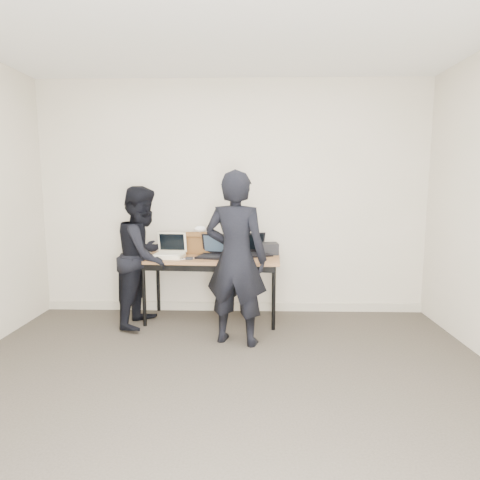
{
  "coord_description": "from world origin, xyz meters",
  "views": [
    {
      "loc": [
        0.2,
        -2.44,
        1.52
      ],
      "look_at": [
        0.1,
        1.6,
        0.95
      ],
      "focal_mm": 30.0,
      "sensor_mm": 36.0,
      "label": 1
    }
  ],
  "objects_px": {
    "equipment_box": "(268,249)",
    "laptop_beige": "(169,252)",
    "person_typist": "(236,259)",
    "laptop_center": "(213,252)",
    "person_observer": "(144,256)",
    "laptop_right": "(254,250)",
    "desk": "(211,262)",
    "leather_satchel": "(198,242)"
  },
  "relations": [
    {
      "from": "equipment_box",
      "to": "laptop_beige",
      "type": "bearing_deg",
      "value": -169.17
    },
    {
      "from": "equipment_box",
      "to": "person_typist",
      "type": "height_order",
      "value": "person_typist"
    },
    {
      "from": "desk",
      "to": "laptop_right",
      "type": "distance_m",
      "value": 0.51
    },
    {
      "from": "laptop_beige",
      "to": "person_observer",
      "type": "relative_size",
      "value": 0.24
    },
    {
      "from": "desk",
      "to": "person_observer",
      "type": "relative_size",
      "value": 1.03
    },
    {
      "from": "laptop_center",
      "to": "laptop_beige",
      "type": "bearing_deg",
      "value": -164.69
    },
    {
      "from": "laptop_center",
      "to": "person_observer",
      "type": "relative_size",
      "value": 0.25
    },
    {
      "from": "desk",
      "to": "laptop_right",
      "type": "relative_size",
      "value": 3.67
    },
    {
      "from": "desk",
      "to": "equipment_box",
      "type": "distance_m",
      "value": 0.67
    },
    {
      "from": "leather_satchel",
      "to": "person_typist",
      "type": "xyz_separation_m",
      "value": [
        0.47,
        -0.87,
        -0.02
      ]
    },
    {
      "from": "desk",
      "to": "laptop_right",
      "type": "bearing_deg",
      "value": 20.38
    },
    {
      "from": "leather_satchel",
      "to": "person_observer",
      "type": "bearing_deg",
      "value": -141.39
    },
    {
      "from": "laptop_beige",
      "to": "equipment_box",
      "type": "relative_size",
      "value": 1.58
    },
    {
      "from": "desk",
      "to": "leather_satchel",
      "type": "xyz_separation_m",
      "value": [
        -0.18,
        0.23,
        0.19
      ]
    },
    {
      "from": "laptop_beige",
      "to": "laptop_right",
      "type": "relative_size",
      "value": 0.84
    },
    {
      "from": "laptop_right",
      "to": "person_observer",
      "type": "relative_size",
      "value": 0.28
    },
    {
      "from": "laptop_center",
      "to": "equipment_box",
      "type": "distance_m",
      "value": 0.64
    },
    {
      "from": "leather_satchel",
      "to": "person_typist",
      "type": "bearing_deg",
      "value": -56.19
    },
    {
      "from": "laptop_right",
      "to": "person_typist",
      "type": "xyz_separation_m",
      "value": [
        -0.18,
        -0.78,
        0.05
      ]
    },
    {
      "from": "laptop_right",
      "to": "laptop_center",
      "type": "bearing_deg",
      "value": 177.59
    },
    {
      "from": "laptop_beige",
      "to": "laptop_right",
      "type": "bearing_deg",
      "value": 15.22
    },
    {
      "from": "desk",
      "to": "laptop_center",
      "type": "bearing_deg",
      "value": 13.31
    },
    {
      "from": "laptop_beige",
      "to": "equipment_box",
      "type": "distance_m",
      "value": 1.11
    },
    {
      "from": "desk",
      "to": "leather_satchel",
      "type": "distance_m",
      "value": 0.34
    },
    {
      "from": "laptop_beige",
      "to": "leather_satchel",
      "type": "bearing_deg",
      "value": 46.33
    },
    {
      "from": "person_typist",
      "to": "equipment_box",
      "type": "bearing_deg",
      "value": -96.38
    },
    {
      "from": "laptop_center",
      "to": "leather_satchel",
      "type": "height_order",
      "value": "leather_satchel"
    },
    {
      "from": "laptop_center",
      "to": "equipment_box",
      "type": "relative_size",
      "value": 1.68
    },
    {
      "from": "laptop_beige",
      "to": "equipment_box",
      "type": "height_order",
      "value": "laptop_beige"
    },
    {
      "from": "laptop_beige",
      "to": "person_typist",
      "type": "relative_size",
      "value": 0.21
    },
    {
      "from": "laptop_right",
      "to": "equipment_box",
      "type": "xyz_separation_m",
      "value": [
        0.16,
        0.05,
        0.01
      ]
    },
    {
      "from": "leather_satchel",
      "to": "equipment_box",
      "type": "distance_m",
      "value": 0.81
    },
    {
      "from": "laptop_center",
      "to": "person_typist",
      "type": "xyz_separation_m",
      "value": [
        0.27,
        -0.64,
        0.05
      ]
    },
    {
      "from": "desk",
      "to": "leather_satchel",
      "type": "bearing_deg",
      "value": 131.55
    },
    {
      "from": "desk",
      "to": "laptop_center",
      "type": "height_order",
      "value": "laptop_center"
    },
    {
      "from": "person_observer",
      "to": "person_typist",
      "type": "bearing_deg",
      "value": -108.88
    },
    {
      "from": "person_typist",
      "to": "laptop_beige",
      "type": "bearing_deg",
      "value": -23.88
    },
    {
      "from": "laptop_beige",
      "to": "person_typist",
      "type": "distance_m",
      "value": 0.98
    },
    {
      "from": "laptop_beige",
      "to": "laptop_center",
      "type": "height_order",
      "value": "laptop_beige"
    },
    {
      "from": "laptop_center",
      "to": "equipment_box",
      "type": "xyz_separation_m",
      "value": [
        0.61,
        0.19,
        0.01
      ]
    },
    {
      "from": "laptop_right",
      "to": "equipment_box",
      "type": "height_order",
      "value": "laptop_right"
    },
    {
      "from": "person_typist",
      "to": "desk",
      "type": "bearing_deg",
      "value": -49.68
    }
  ]
}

